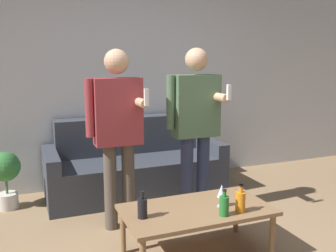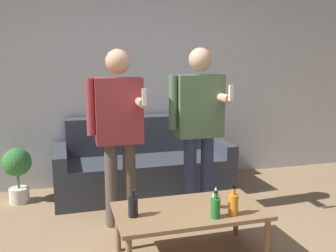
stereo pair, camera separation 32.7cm
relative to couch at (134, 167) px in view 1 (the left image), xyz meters
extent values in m
cube|color=silver|center=(0.02, 0.41, 1.05)|extent=(8.00, 0.06, 2.70)
cube|color=#383D47|center=(0.00, -0.17, -0.09)|extent=(1.70, 0.58, 0.42)
cube|color=#383D47|center=(0.00, 0.24, 0.12)|extent=(1.70, 0.23, 0.85)
cube|color=#383D47|center=(-0.92, -0.06, -0.02)|extent=(0.14, 0.81, 0.57)
cube|color=#383D47|center=(0.92, -0.06, -0.02)|extent=(0.14, 0.81, 0.57)
cube|color=#8E6B47|center=(0.03, -1.58, 0.09)|extent=(1.14, 0.61, 0.03)
cylinder|color=#8E6B47|center=(0.55, -1.83, -0.11)|extent=(0.04, 0.04, 0.37)
cylinder|color=#8E6B47|center=(-0.49, -1.32, -0.11)|extent=(0.04, 0.04, 0.37)
cylinder|color=#8E6B47|center=(0.55, -1.32, -0.11)|extent=(0.04, 0.04, 0.37)
cylinder|color=orange|center=(0.30, -1.76, 0.18)|extent=(0.07, 0.07, 0.15)
cylinder|color=orange|center=(0.30, -1.76, 0.29)|extent=(0.03, 0.03, 0.06)
cylinder|color=black|center=(0.30, -1.76, 0.31)|extent=(0.03, 0.03, 0.01)
cylinder|color=#23752D|center=(0.16, -1.77, 0.17)|extent=(0.07, 0.07, 0.14)
cylinder|color=#23752D|center=(0.16, -1.77, 0.27)|extent=(0.03, 0.03, 0.06)
cylinder|color=black|center=(0.16, -1.77, 0.30)|extent=(0.03, 0.03, 0.01)
cylinder|color=black|center=(-0.41, -1.59, 0.17)|extent=(0.07, 0.07, 0.14)
cylinder|color=black|center=(-0.41, -1.59, 0.27)|extent=(0.03, 0.03, 0.06)
cylinder|color=black|center=(-0.41, -1.59, 0.30)|extent=(0.03, 0.03, 0.01)
cylinder|color=silver|center=(0.23, -1.62, 0.10)|extent=(0.07, 0.07, 0.01)
cylinder|color=silver|center=(0.23, -1.62, 0.14)|extent=(0.01, 0.01, 0.07)
cone|color=silver|center=(0.23, -1.62, 0.23)|extent=(0.07, 0.07, 0.10)
cylinder|color=brown|center=(-0.47, -0.84, 0.09)|extent=(0.12, 0.12, 0.78)
cylinder|color=brown|center=(-0.30, -0.84, 0.09)|extent=(0.12, 0.12, 0.78)
cube|color=#933338|center=(-0.39, -0.84, 0.77)|extent=(0.42, 0.18, 0.59)
sphere|color=tan|center=(-0.39, -0.84, 1.21)|extent=(0.22, 0.22, 0.22)
cylinder|color=#933338|center=(-0.63, -0.84, 0.82)|extent=(0.07, 0.07, 0.50)
cylinder|color=tan|center=(-0.22, -0.97, 0.86)|extent=(0.07, 0.27, 0.07)
cube|color=white|center=(-0.22, -1.14, 0.92)|extent=(0.03, 0.03, 0.14)
cylinder|color=navy|center=(0.30, -0.81, 0.09)|extent=(0.12, 0.12, 0.79)
cylinder|color=navy|center=(0.48, -0.81, 0.09)|extent=(0.12, 0.12, 0.79)
cube|color=#4C6B4C|center=(0.39, -0.81, 0.79)|extent=(0.44, 0.20, 0.59)
sphere|color=tan|center=(0.39, -0.81, 1.22)|extent=(0.22, 0.22, 0.22)
cylinder|color=#4C6B4C|center=(0.13, -0.81, 0.83)|extent=(0.08, 0.08, 0.50)
cylinder|color=tan|center=(0.56, -0.95, 0.87)|extent=(0.08, 0.27, 0.08)
cube|color=white|center=(0.56, -1.11, 0.93)|extent=(0.03, 0.03, 0.14)
cylinder|color=silver|center=(-1.36, 0.01, -0.22)|extent=(0.21, 0.21, 0.16)
cylinder|color=#476B38|center=(-1.36, 0.01, -0.05)|extent=(0.03, 0.03, 0.18)
sphere|color=#337A38|center=(-1.36, 0.01, 0.14)|extent=(0.30, 0.30, 0.30)
camera|label=1|loc=(-1.17, -4.02, 1.24)|focal=40.00mm
camera|label=2|loc=(-0.86, -4.12, 1.24)|focal=40.00mm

